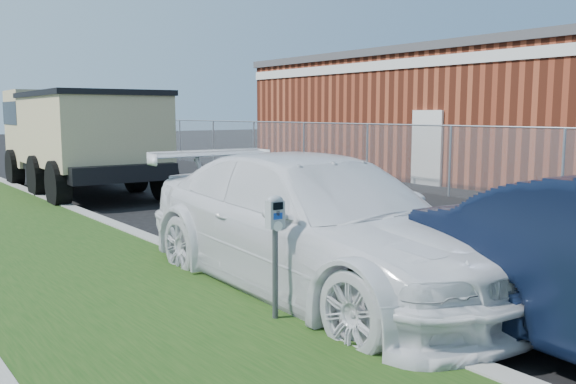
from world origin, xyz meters
TOP-DOWN VIEW (x-y plane):
  - ground at (0.00, 0.00)m, footprint 120.00×120.00m
  - chainlink_fence at (6.00, 7.00)m, footprint 0.06×30.06m
  - brick_building at (12.00, 8.00)m, footprint 9.20×14.20m
  - parking_meter at (-3.22, -1.22)m, footprint 0.18×0.13m
  - white_wagon at (-2.03, -0.43)m, footprint 2.38×5.64m
  - dump_truck at (-1.26, 10.64)m, footprint 3.09×7.17m

SIDE VIEW (x-z plane):
  - ground at x=0.00m, z-range 0.00..0.00m
  - white_wagon at x=-2.03m, z-range 0.00..1.62m
  - parking_meter at x=-3.22m, z-range 0.39..1.62m
  - chainlink_fence at x=6.00m, z-range -13.74..16.26m
  - dump_truck at x=-1.26m, z-range 0.17..2.94m
  - brick_building at x=12.00m, z-range 0.04..4.21m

